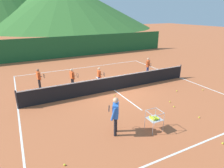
# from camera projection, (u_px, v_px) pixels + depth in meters

# --- Properties ---
(ground_plane) EXTENTS (120.00, 120.00, 0.00)m
(ground_plane) POSITION_uv_depth(u_px,v_px,m) (114.00, 90.00, 12.80)
(ground_plane) COLOR #BC6038
(line_baseline_near) EXTENTS (11.60, 0.08, 0.01)m
(line_baseline_near) POSITION_uv_depth(u_px,v_px,m) (192.00, 147.00, 7.43)
(line_baseline_near) COLOR white
(line_baseline_near) RESTS_ON ground
(line_baseline_far) EXTENTS (11.60, 0.08, 0.01)m
(line_baseline_far) POSITION_uv_depth(u_px,v_px,m) (83.00, 68.00, 17.98)
(line_baseline_far) COLOR white
(line_baseline_far) RESTS_ON ground
(line_sideline_west) EXTENTS (0.08, 12.63, 0.01)m
(line_sideline_west) POSITION_uv_depth(u_px,v_px,m) (18.00, 109.00, 10.34)
(line_sideline_west) COLOR white
(line_sideline_west) RESTS_ON ground
(line_sideline_east) EXTENTS (0.08, 12.63, 0.01)m
(line_sideline_east) POSITION_uv_depth(u_px,v_px,m) (180.00, 77.00, 15.26)
(line_sideline_east) COLOR white
(line_sideline_east) RESTS_ON ground
(line_service_center) EXTENTS (0.08, 6.26, 0.01)m
(line_service_center) POSITION_uv_depth(u_px,v_px,m) (114.00, 90.00, 12.80)
(line_service_center) COLOR white
(line_service_center) RESTS_ON ground
(tennis_net) EXTENTS (11.63, 0.08, 1.05)m
(tennis_net) POSITION_uv_depth(u_px,v_px,m) (114.00, 83.00, 12.63)
(tennis_net) COLOR #333338
(tennis_net) RESTS_ON ground
(instructor) EXTENTS (0.55, 0.83, 1.66)m
(instructor) POSITION_uv_depth(u_px,v_px,m) (115.00, 113.00, 7.91)
(instructor) COLOR black
(instructor) RESTS_ON ground
(student_0) EXTENTS (0.47, 0.62, 1.36)m
(student_0) POSITION_uv_depth(u_px,v_px,m) (39.00, 77.00, 12.85)
(student_0) COLOR black
(student_0) RESTS_ON ground
(student_1) EXTENTS (0.47, 0.60, 1.32)m
(student_1) POSITION_uv_depth(u_px,v_px,m) (72.00, 76.00, 13.02)
(student_1) COLOR black
(student_1) RESTS_ON ground
(student_2) EXTENTS (0.41, 0.66, 1.27)m
(student_2) POSITION_uv_depth(u_px,v_px,m) (99.00, 75.00, 13.46)
(student_2) COLOR navy
(student_2) RESTS_ON ground
(student_3) EXTENTS (0.54, 0.66, 1.37)m
(student_3) POSITION_uv_depth(u_px,v_px,m) (148.00, 65.00, 15.80)
(student_3) COLOR navy
(student_3) RESTS_ON ground
(ball_cart) EXTENTS (0.58, 0.58, 0.90)m
(ball_cart) POSITION_uv_depth(u_px,v_px,m) (154.00, 118.00, 8.29)
(ball_cart) COLOR #B7B7BC
(ball_cart) RESTS_ON ground
(tennis_ball_1) EXTENTS (0.07, 0.07, 0.07)m
(tennis_ball_1) POSITION_uv_depth(u_px,v_px,m) (177.00, 91.00, 12.60)
(tennis_ball_1) COLOR yellow
(tennis_ball_1) RESTS_ON ground
(tennis_ball_2) EXTENTS (0.07, 0.07, 0.07)m
(tennis_ball_2) POSITION_uv_depth(u_px,v_px,m) (114.00, 96.00, 11.90)
(tennis_ball_2) COLOR yellow
(tennis_ball_2) RESTS_ON ground
(tennis_ball_3) EXTENTS (0.07, 0.07, 0.07)m
(tennis_ball_3) POSITION_uv_depth(u_px,v_px,m) (174.00, 107.00, 10.50)
(tennis_ball_3) COLOR yellow
(tennis_ball_3) RESTS_ON ground
(tennis_ball_5) EXTENTS (0.07, 0.07, 0.07)m
(tennis_ball_5) POSITION_uv_depth(u_px,v_px,m) (170.00, 102.00, 11.08)
(tennis_ball_5) COLOR yellow
(tennis_ball_5) RESTS_ON ground
(tennis_ball_6) EXTENTS (0.07, 0.07, 0.07)m
(tennis_ball_6) POSITION_uv_depth(u_px,v_px,m) (64.00, 165.00, 6.51)
(tennis_ball_6) COLOR yellow
(tennis_ball_6) RESTS_ON ground
(tennis_ball_7) EXTENTS (0.07, 0.07, 0.07)m
(tennis_ball_7) POSITION_uv_depth(u_px,v_px,m) (203.00, 90.00, 12.76)
(tennis_ball_7) COLOR yellow
(tennis_ball_7) RESTS_ON ground
(tennis_ball_8) EXTENTS (0.07, 0.07, 0.07)m
(tennis_ball_8) POSITION_uv_depth(u_px,v_px,m) (223.00, 143.00, 7.58)
(tennis_ball_8) COLOR yellow
(tennis_ball_8) RESTS_ON ground
(tennis_ball_9) EXTENTS (0.07, 0.07, 0.07)m
(tennis_ball_9) POSITION_uv_depth(u_px,v_px,m) (199.00, 117.00, 9.44)
(tennis_ball_9) COLOR yellow
(tennis_ball_9) RESTS_ON ground
(windscreen_fence) EXTENTS (25.51, 0.08, 2.34)m
(windscreen_fence) POSITION_uv_depth(u_px,v_px,m) (68.00, 47.00, 21.73)
(windscreen_fence) COLOR #1E5B2D
(windscreen_fence) RESTS_ON ground
(hill_2) EXTENTS (55.87, 55.87, 13.97)m
(hill_2) POSITION_uv_depth(u_px,v_px,m) (65.00, 5.00, 63.48)
(hill_2) COLOR #38702D
(hill_2) RESTS_ON ground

